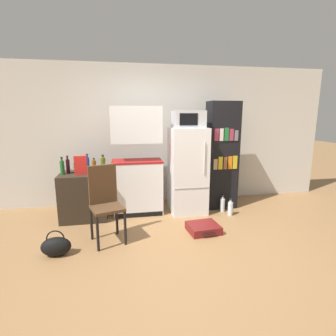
# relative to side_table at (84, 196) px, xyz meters

# --- Properties ---
(ground_plane) EXTENTS (24.00, 24.00, 0.00)m
(ground_plane) POSITION_rel_side_table_xyz_m (1.38, -1.29, -0.39)
(ground_plane) COLOR olive
(wall_back) EXTENTS (6.40, 0.10, 2.63)m
(wall_back) POSITION_rel_side_table_xyz_m (1.58, 0.71, 0.93)
(wall_back) COLOR beige
(wall_back) RESTS_ON ground_plane
(side_table) EXTENTS (0.74, 0.61, 0.77)m
(side_table) POSITION_rel_side_table_xyz_m (0.00, 0.00, 0.00)
(side_table) COLOR #2D2319
(side_table) RESTS_ON ground_plane
(kitchen_hutch) EXTENTS (0.86, 0.47, 1.85)m
(kitchen_hutch) POSITION_rel_side_table_xyz_m (0.89, 0.08, 0.46)
(kitchen_hutch) COLOR white
(kitchen_hutch) RESTS_ON ground_plane
(refrigerator) EXTENTS (0.62, 0.63, 1.50)m
(refrigerator) POSITION_rel_side_table_xyz_m (1.77, 0.00, 0.36)
(refrigerator) COLOR white
(refrigerator) RESTS_ON ground_plane
(microwave) EXTENTS (0.52, 0.41, 0.28)m
(microwave) POSITION_rel_side_table_xyz_m (1.77, 0.00, 1.25)
(microwave) COLOR #B7B7BC
(microwave) RESTS_ON refrigerator
(bookshelf) EXTENTS (0.54, 0.37, 1.95)m
(bookshelf) POSITION_rel_side_table_xyz_m (2.45, 0.13, 0.59)
(bookshelf) COLOR black
(bookshelf) RESTS_ON ground_plane
(bottle_milk_white) EXTENTS (0.09, 0.09, 0.21)m
(bottle_milk_white) POSITION_rel_side_table_xyz_m (-0.11, 0.12, 0.47)
(bottle_milk_white) COLOR white
(bottle_milk_white) RESTS_ON side_table
(bottle_green_tall) EXTENTS (0.07, 0.07, 0.28)m
(bottle_green_tall) POSITION_rel_side_table_xyz_m (-0.30, -0.04, 0.51)
(bottle_green_tall) COLOR #1E6028
(bottle_green_tall) RESTS_ON side_table
(bottle_blue_soda) EXTENTS (0.06, 0.06, 0.29)m
(bottle_blue_soda) POSITION_rel_side_table_xyz_m (0.06, 0.20, 0.51)
(bottle_blue_soda) COLOR #1E47A3
(bottle_blue_soda) RESTS_ON side_table
(bottle_wine_dark) EXTENTS (0.06, 0.06, 0.29)m
(bottle_wine_dark) POSITION_rel_side_table_xyz_m (-0.23, 0.05, 0.51)
(bottle_wine_dark) COLOR black
(bottle_wine_dark) RESTS_ON side_table
(bottle_amber_beer) EXTENTS (0.07, 0.07, 0.21)m
(bottle_amber_beer) POSITION_rel_side_table_xyz_m (0.17, 0.22, 0.47)
(bottle_amber_beer) COLOR brown
(bottle_amber_beer) RESTS_ON side_table
(bottle_olive_oil) EXTENTS (0.08, 0.08, 0.26)m
(bottle_olive_oil) POSITION_rel_side_table_xyz_m (0.32, 0.23, 0.50)
(bottle_olive_oil) COLOR #566619
(bottle_olive_oil) RESTS_ON side_table
(cereal_box) EXTENTS (0.19, 0.07, 0.30)m
(cereal_box) POSITION_rel_side_table_xyz_m (-0.01, -0.10, 0.54)
(cereal_box) COLOR red
(cereal_box) RESTS_ON side_table
(chair) EXTENTS (0.50, 0.51, 1.05)m
(chair) POSITION_rel_side_table_xyz_m (0.39, -0.86, 0.22)
(chair) COLOR black
(chair) RESTS_ON ground_plane
(suitcase_large_flat) EXTENTS (0.48, 0.46, 0.12)m
(suitcase_large_flat) POSITION_rel_side_table_xyz_m (1.80, -0.88, -0.33)
(suitcase_large_flat) COLOR maroon
(suitcase_large_flat) RESTS_ON ground_plane
(handbag) EXTENTS (0.36, 0.20, 0.33)m
(handbag) POSITION_rel_side_table_xyz_m (-0.20, -1.20, -0.26)
(handbag) COLOR black
(handbag) RESTS_ON ground_plane
(water_bottle_front) EXTENTS (0.09, 0.09, 0.30)m
(water_bottle_front) POSITION_rel_side_table_xyz_m (2.46, -0.34, -0.26)
(water_bottle_front) COLOR silver
(water_bottle_front) RESTS_ON ground_plane
(water_bottle_middle) EXTENTS (0.08, 0.08, 0.30)m
(water_bottle_middle) POSITION_rel_side_table_xyz_m (2.39, -0.14, -0.26)
(water_bottle_middle) COLOR silver
(water_bottle_middle) RESTS_ON ground_plane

